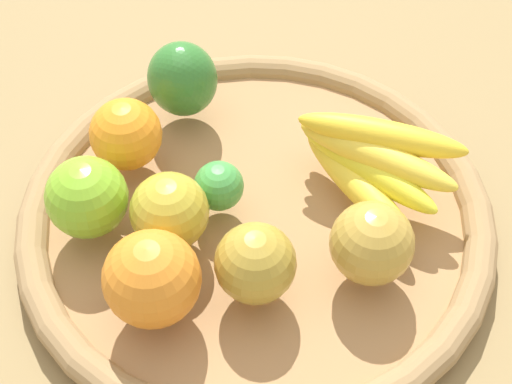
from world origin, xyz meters
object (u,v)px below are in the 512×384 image
at_px(apple_2, 169,212).
at_px(lime_0, 219,186).
at_px(apple_3, 87,197).
at_px(orange_1, 152,279).
at_px(banana_bunch, 371,161).
at_px(bell_pepper, 182,79).
at_px(apple_1, 372,243).
at_px(orange_0, 126,134).
at_px(apple_0, 255,263).

relative_size(apple_2, lime_0, 1.51).
distance_m(apple_3, orange_1, 0.11).
relative_size(apple_3, orange_1, 0.91).
bearing_deg(apple_3, orange_1, 113.63).
xyz_separation_m(banana_bunch, apple_3, (0.26, -0.01, 0.00)).
bearing_deg(bell_pepper, lime_0, -67.76).
bearing_deg(apple_2, apple_1, 155.63).
bearing_deg(orange_0, apple_2, 104.16).
bearing_deg(apple_1, apple_3, -24.27).
height_order(apple_3, apple_1, apple_3).
xyz_separation_m(apple_2, orange_1, (0.03, 0.07, 0.01)).
height_order(bell_pepper, lime_0, bell_pepper).
bearing_deg(apple_0, banana_bunch, -146.06).
height_order(orange_0, lime_0, orange_0).
relative_size(orange_0, lime_0, 1.49).
distance_m(apple_2, orange_0, 0.11).
xyz_separation_m(bell_pepper, apple_1, (-0.12, 0.24, -0.00)).
distance_m(apple_0, apple_1, 0.10).
relative_size(bell_pepper, apple_1, 1.12).
xyz_separation_m(apple_0, orange_1, (0.09, 0.00, 0.01)).
bearing_deg(banana_bunch, apple_2, 5.22).
height_order(orange_0, bell_pepper, bell_pepper).
height_order(orange_0, apple_3, apple_3).
bearing_deg(apple_0, bell_pepper, -84.49).
relative_size(bell_pepper, orange_1, 1.00).
height_order(banana_bunch, apple_1, apple_1).
distance_m(apple_2, orange_1, 0.08).
bearing_deg(banana_bunch, apple_3, -2.92).
height_order(apple_2, orange_1, orange_1).
bearing_deg(banana_bunch, apple_1, 71.82).
bearing_deg(bell_pepper, orange_1, -87.70).
bearing_deg(apple_1, banana_bunch, -108.18).
xyz_separation_m(orange_0, orange_1, (-0.00, 0.18, 0.01)).
xyz_separation_m(apple_3, lime_0, (-0.12, 0.00, -0.01)).
height_order(banana_bunch, apple_3, apple_3).
bearing_deg(bell_pepper, orange_0, -120.32).
relative_size(apple_3, lime_0, 1.59).
xyz_separation_m(bell_pepper, orange_1, (0.06, 0.24, -0.00)).
relative_size(orange_0, apple_0, 1.00).
xyz_separation_m(banana_bunch, bell_pepper, (0.15, -0.15, 0.01)).
distance_m(apple_2, apple_1, 0.18).
bearing_deg(banana_bunch, apple_0, 33.94).
bearing_deg(orange_0, banana_bunch, 158.52).
relative_size(orange_0, bell_pepper, 0.85).
xyz_separation_m(banana_bunch, orange_0, (0.22, -0.09, 0.00)).
height_order(lime_0, orange_1, orange_1).
height_order(banana_bunch, apple_2, apple_2).
bearing_deg(apple_1, orange_0, -43.21).
bearing_deg(banana_bunch, lime_0, -4.76).
bearing_deg(apple_1, apple_2, -24.37).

